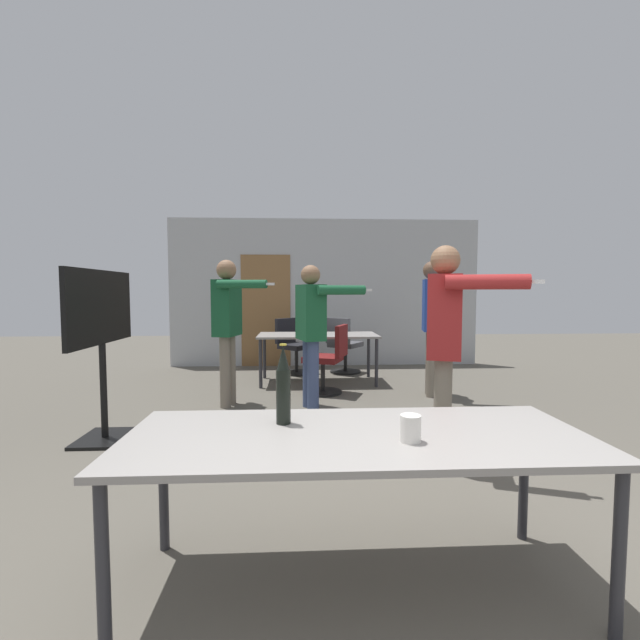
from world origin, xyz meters
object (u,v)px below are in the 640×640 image
tv_screen (101,333)px  person_center_tall (228,317)px  office_chair_mid_tucked (343,347)px  office_chair_side_rolled (293,348)px  person_far_watching (446,332)px  office_chair_far_left (328,361)px  person_left_plaid (433,313)px  person_near_casual (312,323)px  beer_bottle (283,386)px  drink_cup (411,428)px

tv_screen → person_center_tall: person_center_tall is taller
office_chair_mid_tucked → office_chair_side_rolled: bearing=-148.9°
person_far_watching → office_chair_far_left: bearing=-142.2°
office_chair_side_rolled → person_left_plaid: bearing=91.8°
person_near_casual → person_left_plaid: 1.69m
person_near_casual → beer_bottle: person_near_casual is taller
person_left_plaid → beer_bottle: person_left_plaid is taller
person_left_plaid → beer_bottle: bearing=-16.4°
person_near_casual → office_chair_side_rolled: person_near_casual is taller
office_chair_side_rolled → office_chair_mid_tucked: bearing=129.8°
person_center_tall → office_chair_mid_tucked: (1.59, 1.98, -0.63)m
person_near_casual → drink_cup: size_ratio=14.61×
person_center_tall → office_chair_mid_tucked: bearing=155.5°
beer_bottle → person_near_casual: bearing=85.5°
office_chair_far_left → drink_cup: bearing=-158.0°
beer_bottle → drink_cup: beer_bottle is taller
person_left_plaid → drink_cup: size_ratio=15.39×
person_left_plaid → drink_cup: person_left_plaid is taller
office_chair_side_rolled → beer_bottle: 5.15m
tv_screen → office_chair_side_rolled: (1.71, 3.19, -0.57)m
person_left_plaid → office_chair_far_left: (-1.36, 0.19, -0.66)m
tv_screen → person_far_watching: (3.00, -0.60, 0.05)m
person_center_tall → tv_screen: bearing=-25.9°
person_left_plaid → office_chair_mid_tucked: size_ratio=1.88×
person_far_watching → office_chair_mid_tucked: bearing=-154.4°
office_chair_mid_tucked → beer_bottle: (-0.83, -5.06, 0.47)m
tv_screen → office_chair_side_rolled: 3.67m
beer_bottle → drink_cup: (0.55, -0.28, -0.13)m
office_chair_mid_tucked → person_left_plaid: bearing=-22.8°
person_far_watching → beer_bottle: size_ratio=4.47×
person_far_watching → person_center_tall: size_ratio=1.00×
person_far_watching → person_left_plaid: person_left_plaid is taller
person_near_casual → office_chair_far_left: 0.97m
office_chair_mid_tucked → drink_cup: 5.36m
tv_screen → office_chair_mid_tucked: size_ratio=1.67×
person_center_tall → beer_bottle: (0.76, -3.08, -0.15)m
tv_screen → person_far_watching: 3.06m
person_left_plaid → drink_cup: 3.96m
office_chair_mid_tucked → beer_bottle: size_ratio=2.41×
tv_screen → person_left_plaid: (3.56, 1.52, 0.09)m
person_near_casual → beer_bottle: 2.92m
person_center_tall → person_left_plaid: 2.62m
person_left_plaid → tv_screen: bearing=-55.4°
person_near_casual → person_far_watching: size_ratio=0.96×
person_center_tall → office_chair_far_left: size_ratio=1.88×
person_far_watching → tv_screen: bearing=-82.4°
office_chair_side_rolled → office_chair_mid_tucked: size_ratio=0.98×
person_center_tall → drink_cup: bearing=35.6°
tv_screen → office_chair_mid_tucked: bearing=-39.3°
office_chair_far_left → person_near_casual: bearing=-177.5°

